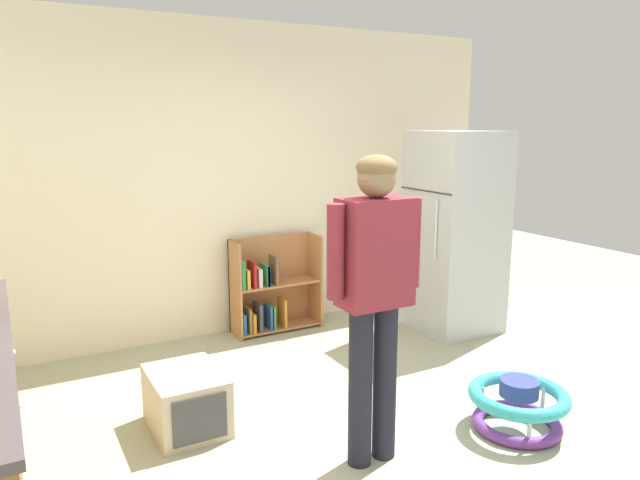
{
  "coord_description": "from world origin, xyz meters",
  "views": [
    {
      "loc": [
        -1.88,
        -2.56,
        1.86
      ],
      "look_at": [
        -0.16,
        0.56,
        1.14
      ],
      "focal_mm": 33.21,
      "sensor_mm": 36.0,
      "label": 1
    }
  ],
  "objects_px": {
    "baby_walker": "(518,405)",
    "pet_carrier": "(186,401)",
    "refrigerator": "(455,233)",
    "standing_person": "(375,283)",
    "bookshelf": "(269,291)"
  },
  "relations": [
    {
      "from": "refrigerator",
      "to": "bookshelf",
      "type": "relative_size",
      "value": 2.09
    },
    {
      "from": "baby_walker",
      "to": "pet_carrier",
      "type": "relative_size",
      "value": 1.09
    },
    {
      "from": "baby_walker",
      "to": "refrigerator",
      "type": "bearing_deg",
      "value": 61.46
    },
    {
      "from": "standing_person",
      "to": "refrigerator",
      "type": "bearing_deg",
      "value": 38.16
    },
    {
      "from": "bookshelf",
      "to": "pet_carrier",
      "type": "bearing_deg",
      "value": -130.54
    },
    {
      "from": "refrigerator",
      "to": "standing_person",
      "type": "height_order",
      "value": "refrigerator"
    },
    {
      "from": "refrigerator",
      "to": "standing_person",
      "type": "xyz_separation_m",
      "value": [
        -1.84,
        -1.45,
        0.13
      ]
    },
    {
      "from": "pet_carrier",
      "to": "bookshelf",
      "type": "bearing_deg",
      "value": 49.46
    },
    {
      "from": "refrigerator",
      "to": "pet_carrier",
      "type": "height_order",
      "value": "refrigerator"
    },
    {
      "from": "baby_walker",
      "to": "bookshelf",
      "type": "bearing_deg",
      "value": 104.43
    },
    {
      "from": "refrigerator",
      "to": "baby_walker",
      "type": "relative_size",
      "value": 2.95
    },
    {
      "from": "refrigerator",
      "to": "pet_carrier",
      "type": "bearing_deg",
      "value": -167.03
    },
    {
      "from": "refrigerator",
      "to": "pet_carrier",
      "type": "distance_m",
      "value": 2.8
    },
    {
      "from": "refrigerator",
      "to": "baby_walker",
      "type": "xyz_separation_m",
      "value": [
        -0.87,
        -1.6,
        -0.73
      ]
    },
    {
      "from": "standing_person",
      "to": "baby_walker",
      "type": "bearing_deg",
      "value": -8.98
    }
  ]
}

